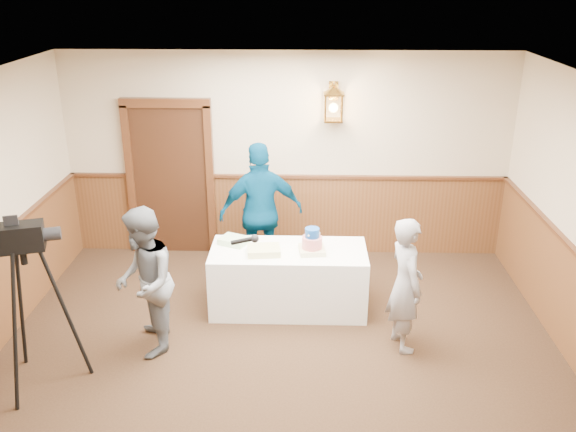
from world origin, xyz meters
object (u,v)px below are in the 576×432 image
object	(u,v)px
interviewer	(144,282)
assistant_p	(261,213)
display_table	(289,279)
tiered_cake	(312,243)
tv_camera_rig	(34,315)
baker	(405,285)
sheet_cake_green	(234,241)
sheet_cake_yellow	(264,250)

from	to	relation	value
interviewer	assistant_p	bearing A→B (deg)	135.64
assistant_p	display_table	bearing A→B (deg)	101.35
tiered_cake	tv_camera_rig	world-z (taller)	tv_camera_rig
baker	tiered_cake	bearing A→B (deg)	37.79
interviewer	baker	distance (m)	2.67
baker	interviewer	bearing A→B (deg)	77.62
sheet_cake_green	assistant_p	size ratio (longest dim) A/B	0.17
tiered_cake	sheet_cake_green	size ratio (longest dim) A/B	1.02
display_table	tiered_cake	distance (m)	0.56
baker	tv_camera_rig	size ratio (longest dim) A/B	0.88
sheet_cake_green	interviewer	world-z (taller)	interviewer
display_table	interviewer	bearing A→B (deg)	-147.54
sheet_cake_yellow	sheet_cake_green	xyz separation A→B (m)	(-0.37, 0.26, -0.00)
baker	sheet_cake_green	bearing A→B (deg)	48.15
sheet_cake_green	display_table	bearing A→B (deg)	-13.68
display_table	tv_camera_rig	xyz separation A→B (m)	(-2.34, -1.49, 0.37)
baker	tv_camera_rig	xyz separation A→B (m)	(-3.57, -0.71, 0.01)
tiered_cake	display_table	bearing A→B (deg)	167.90
baker	assistant_p	bearing A→B (deg)	30.57
interviewer	assistant_p	distance (m)	2.00
display_table	sheet_cake_yellow	bearing A→B (deg)	-158.96
tiered_cake	interviewer	size ratio (longest dim) A/B	0.20
sheet_cake_green	tv_camera_rig	world-z (taller)	tv_camera_rig
tiered_cake	interviewer	distance (m)	1.91
tiered_cake	interviewer	xyz separation A→B (m)	(-1.71, -0.86, -0.07)
tiered_cake	tv_camera_rig	bearing A→B (deg)	-151.27
tiered_cake	assistant_p	world-z (taller)	assistant_p
display_table	interviewer	world-z (taller)	interviewer
tiered_cake	interviewer	world-z (taller)	interviewer
sheet_cake_green	assistant_p	xyz separation A→B (m)	(0.28, 0.61, 0.12)
tiered_cake	tv_camera_rig	distance (m)	2.98
sheet_cake_yellow	assistant_p	bearing A→B (deg)	95.81
assistant_p	tiered_cake	bearing A→B (deg)	113.42
display_table	interviewer	distance (m)	1.76
tiered_cake	baker	xyz separation A→B (m)	(0.96, -0.72, -0.13)
display_table	tv_camera_rig	bearing A→B (deg)	-147.56
tv_camera_rig	sheet_cake_yellow	bearing A→B (deg)	15.91
tv_camera_rig	assistant_p	bearing A→B (deg)	30.88
sheet_cake_yellow	interviewer	xyz separation A→B (m)	(-1.16, -0.81, 0.01)
tiered_cake	baker	world-z (taller)	baker
tiered_cake	assistant_p	bearing A→B (deg)	127.68
tiered_cake	tv_camera_rig	xyz separation A→B (m)	(-2.61, -1.43, -0.12)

